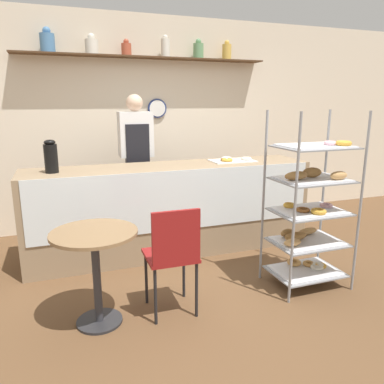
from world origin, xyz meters
TOP-DOWN VIEW (x-y plane):
  - ground_plane at (0.00, 0.00)m, footprint 14.00×14.00m
  - back_wall at (-0.00, 2.15)m, footprint 10.00×0.30m
  - display_counter at (0.00, 1.01)m, footprint 3.07×0.66m
  - pastry_rack at (0.91, -0.17)m, footprint 0.68×0.50m
  - person_worker at (-0.25, 1.62)m, footprint 0.39×0.23m
  - cafe_table at (-0.94, -0.17)m, footprint 0.62×0.62m
  - cafe_chair at (-0.38, -0.27)m, footprint 0.39×0.39m
  - coffee_carafe at (-1.20, 0.99)m, footprint 0.13×0.13m
  - donut_tray_counter at (0.73, 1.04)m, footprint 0.49×0.31m

SIDE VIEW (x-z plane):
  - ground_plane at x=0.00m, z-range 0.00..0.00m
  - display_counter at x=0.00m, z-range 0.00..0.97m
  - cafe_chair at x=-0.38m, z-range 0.10..0.98m
  - cafe_table at x=-0.94m, z-range 0.18..0.91m
  - pastry_rack at x=0.91m, z-range -0.09..1.47m
  - person_worker at x=-0.25m, z-range 0.08..1.80m
  - donut_tray_counter at x=0.73m, z-range 0.96..1.01m
  - coffee_carafe at x=-1.20m, z-range 0.96..1.28m
  - back_wall at x=0.00m, z-range 0.02..2.72m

